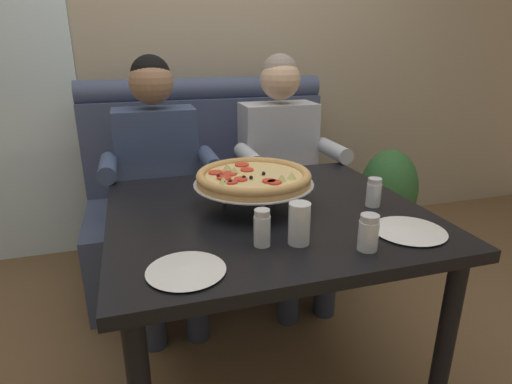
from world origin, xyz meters
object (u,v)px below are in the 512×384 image
Objects in this scene: dining_table at (267,233)px; shaker_oregano at (368,235)px; diner_left at (160,175)px; plate_near_right at (409,229)px; shaker_parmesan at (374,194)px; potted_plant at (388,197)px; diner_right at (284,164)px; booth_bench at (216,207)px; shaker_pepper_flakes at (262,230)px; pizza at (254,178)px; patio_chair at (35,156)px; plate_near_left at (186,268)px; drinking_glass at (299,226)px.

dining_table is 10.23× the size of shaker_oregano.
diner_left is 5.54× the size of plate_near_right.
shaker_parmesan is 0.15× the size of potted_plant.
potted_plant is at bearing 10.73° from diner_right.
shaker_parmesan is (0.39, -0.08, 0.14)m from dining_table.
shaker_pepper_flakes is (-0.10, -1.23, 0.41)m from booth_bench.
shaker_pepper_flakes is at bearing -76.73° from diner_left.
diner_left is 1.23m from plate_near_right.
pizza is 4.02× the size of shaker_oregano.
dining_table is 1.28× the size of patio_chair.
plate_near_left is at bearing -140.18° from potted_plant.
pizza reaches higher than patio_chair.
plate_near_right is at bearing -55.17° from diner_left.
diner_right is 6.07× the size of plate_near_left.
drinking_glass is 1.62m from potted_plant.
dining_table is 0.77m from diner_left.
dining_table is at bearing 91.72° from drinking_glass.
dining_table is 0.44m from shaker_oregano.
drinking_glass is (0.35, 0.07, 0.04)m from plate_near_left.
shaker_pepper_flakes is at bearing -101.92° from pizza.
diner_right is at bearing -42.90° from patio_chair.
shaker_pepper_flakes is 0.54× the size of plate_near_left.
booth_bench reaches higher than patio_chair.
booth_bench is 13.76× the size of shaker_parmesan.
plate_near_right reaches higher than potted_plant.
shaker_pepper_flakes is at bearing -94.69° from booth_bench.
booth_bench is 1.32× the size of dining_table.
dining_table is 10.45× the size of shaker_parmesan.
potted_plant is at bearing 39.82° from plate_near_left.
plate_near_right is (0.19, 0.07, -0.04)m from shaker_oregano.
pizza is at bearing 117.10° from shaker_oregano.
shaker_parmesan is at bearing -69.67° from booth_bench.
drinking_glass reaches higher than potted_plant.
potted_plant is (0.91, 1.22, -0.42)m from shaker_oregano.
booth_bench reaches higher than shaker_parmesan.
dining_table is 0.77m from diner_right.
dining_table is 0.31m from shaker_pepper_flakes.
shaker_pepper_flakes is 0.13× the size of patio_chair.
plate_near_right is (0.41, -0.36, -0.10)m from pizza.
drinking_glass reaches higher than plate_near_right.
drinking_glass is at bearing 175.56° from plate_near_right.
pizza is 1.46m from potted_plant.
booth_bench is 1.61m from patio_chair.
drinking_glass reaches higher than shaker_parmesan.
booth_bench is 1.00m from dining_table.
potted_plant is (1.10, -0.12, -0.01)m from booth_bench.
dining_table is 2.38m from patio_chair.
shaker_oregano is at bearing -123.98° from shaker_parmesan.
plate_near_right is at bearing 3.50° from plate_near_left.
patio_chair is 2.57m from potted_plant.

